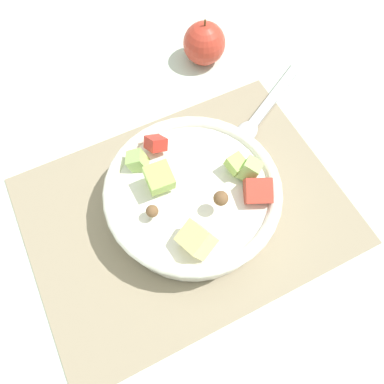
{
  "coord_description": "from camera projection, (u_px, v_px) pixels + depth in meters",
  "views": [
    {
      "loc": [
        0.1,
        0.23,
        0.56
      ],
      "look_at": [
        -0.01,
        -0.0,
        0.05
      ],
      "focal_mm": 35.95,
      "sensor_mm": 36.0,
      "label": 1
    }
  ],
  "objects": [
    {
      "name": "whole_apple",
      "position": [
        204.0,
        43.0,
        0.73
      ],
      "size": [
        0.08,
        0.08,
        0.09
      ],
      "color": "#BC3828",
      "rests_on": "ground_plane"
    },
    {
      "name": "serving_spoon",
      "position": [
        260.0,
        114.0,
        0.69
      ],
      "size": [
        0.22,
        0.14,
        0.01
      ],
      "color": "#B7B7BC",
      "rests_on": "placemat"
    },
    {
      "name": "salad_bowl",
      "position": [
        192.0,
        195.0,
        0.58
      ],
      "size": [
        0.26,
        0.26,
        0.1
      ],
      "color": "white",
      "rests_on": "placemat"
    },
    {
      "name": "placemat",
      "position": [
        186.0,
        210.0,
        0.61
      ],
      "size": [
        0.49,
        0.37,
        0.01
      ],
      "primitive_type": "cube",
      "color": "gray",
      "rests_on": "ground_plane"
    },
    {
      "name": "ground_plane",
      "position": [
        186.0,
        211.0,
        0.62
      ],
      "size": [
        2.4,
        2.4,
        0.0
      ],
      "primitive_type": "plane",
      "color": "silver"
    }
  ]
}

